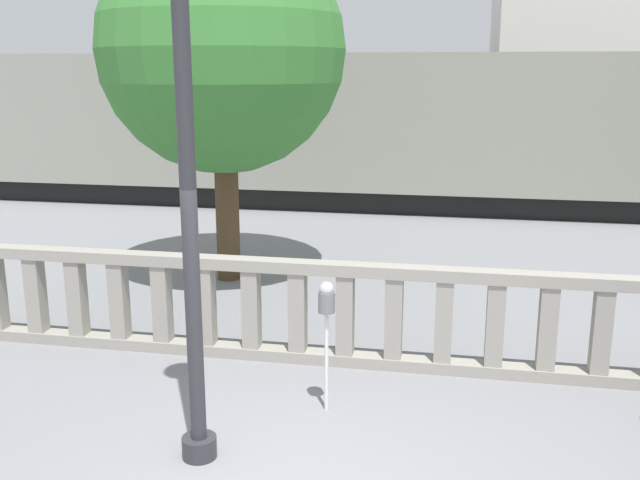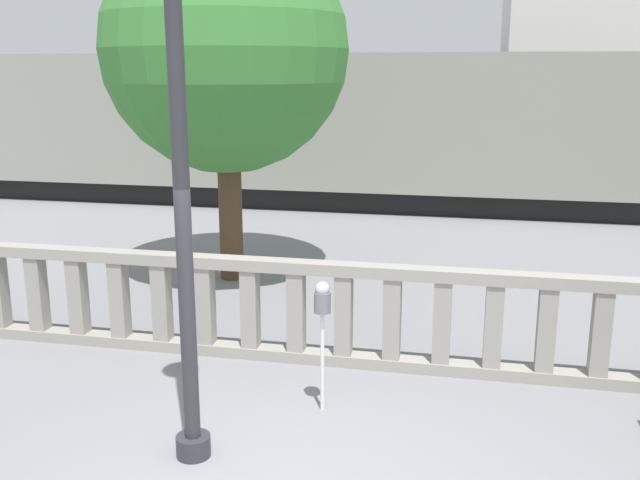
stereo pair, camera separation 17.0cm
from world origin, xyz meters
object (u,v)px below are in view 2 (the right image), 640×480
object	(u,v)px
lamppost	(176,74)
train_near	(330,127)
train_far	(577,114)
parking_meter	(322,308)
tree_right	(226,50)

from	to	relation	value
lamppost	train_near	xyz separation A→B (m)	(-1.21, 12.59, -1.44)
train_far	train_near	bearing A→B (deg)	-125.84
parking_meter	train_near	world-z (taller)	train_near
train_far	tree_right	xyz separation A→B (m)	(-7.72, -17.31, 1.94)
lamppost	tree_right	bearing A→B (deg)	105.19
parking_meter	tree_right	xyz separation A→B (m)	(-2.49, 4.41, 2.64)
lamppost	train_near	size ratio (longest dim) A/B	0.19
parking_meter	train_far	distance (m)	22.35
train_near	train_far	xyz separation A→B (m)	(7.42, 10.27, -0.18)
train_near	train_far	size ratio (longest dim) A/B	1.60
lamppost	parking_meter	bearing A→B (deg)	49.26
lamppost	train_near	bearing A→B (deg)	95.50
train_near	tree_right	bearing A→B (deg)	-92.41
lamppost	train_near	world-z (taller)	lamppost
train_near	parking_meter	bearing A→B (deg)	-79.16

